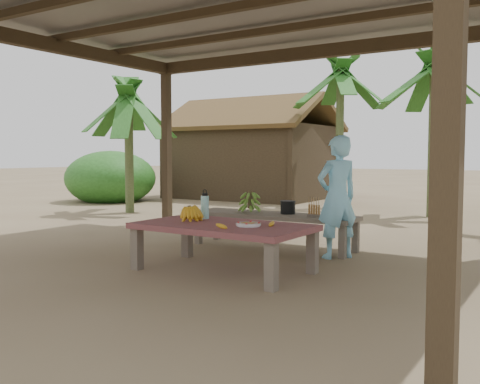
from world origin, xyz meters
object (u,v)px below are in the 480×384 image
Objects in this scene: plate at (249,224)px; woman at (337,197)px; bench at (273,218)px; water_flask at (205,206)px; ripe_banana_bunch at (189,212)px; work_table at (223,230)px; cooking_pot at (288,208)px.

plate is 0.18× the size of woman.
water_flask is at bearing -99.83° from bench.
plate is (0.80, -0.07, -0.07)m from ripe_banana_bunch.
ripe_banana_bunch is 0.20× the size of woman.
work_table is at bearing -6.18° from ripe_banana_bunch.
plate is 1.34× the size of cooking_pot.
cooking_pot is at bearing 75.26° from ripe_banana_bunch.
cooking_pot is (0.41, 1.55, -0.06)m from ripe_banana_bunch.
cooking_pot reaches higher than bench.
water_flask reaches higher than ripe_banana_bunch.
cooking_pot reaches higher than plate.
bench is at bearing 81.67° from water_flask.
work_table is at bearing -82.41° from bench.
plate reaches higher than work_table.
woman is (0.96, -0.19, 0.33)m from bench.
water_flask reaches higher than plate.
woman is at bearing 62.41° from work_table.
cooking_pot is at bearing 103.67° from plate.
ripe_banana_bunch is 0.88× the size of water_flask.
woman is at bearing 73.44° from plate.
cooking_pot is at bearing 93.49° from work_table.
bench is at bearing -66.69° from woman.
ripe_banana_bunch reaches higher than plate.
plate is 1.66m from cooking_pot.
ripe_banana_bunch is 1.52× the size of cooking_pot.
woman is (1.20, 1.27, 0.13)m from ripe_banana_bunch.
bench is 7.62× the size of ripe_banana_bunch.
work_table reaches higher than bench.
plate is at bearing -71.37° from bench.
work_table is 1.53m from woman.
ripe_banana_bunch reaches higher than bench.
bench is 1.54× the size of woman.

